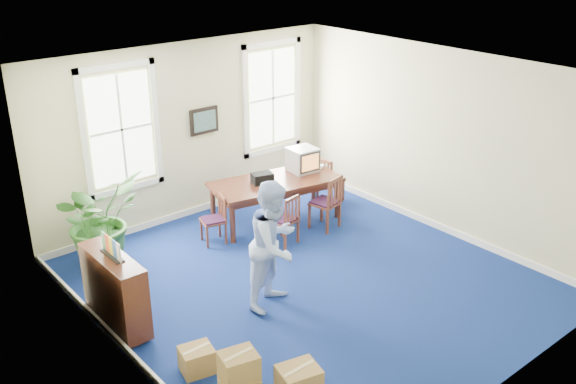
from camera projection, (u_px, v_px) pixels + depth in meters
floor at (308, 280)px, 9.81m from camera, size 6.50×6.50×0.00m
ceiling at (311, 73)px, 8.56m from camera, size 6.50×6.50×0.00m
wall_back at (189, 131)px, 11.48m from camera, size 6.50×0.00×6.50m
wall_front at (510, 271)px, 6.89m from camera, size 6.50×0.00×6.50m
wall_left at (116, 247)px, 7.42m from camera, size 0.00×6.50×6.50m
wall_right at (440, 141)px, 10.96m from camera, size 0.00×6.50×6.50m
baseboard_back at (195, 210)px, 12.06m from camera, size 6.00×0.04×0.12m
baseboard_left at (131, 355)px, 8.03m from camera, size 0.04×6.50×0.12m
baseboard_right at (431, 223)px, 11.55m from camera, size 0.04×6.50×0.12m
window_left at (121, 129)px, 10.58m from camera, size 1.40×0.12×2.20m
window_right at (272, 98)px, 12.47m from camera, size 1.40×0.12×2.20m
wall_picture at (204, 121)px, 11.57m from camera, size 0.58×0.06×0.48m
conference_table at (276, 200)px, 11.64m from camera, size 2.48×1.48×0.79m
crt_tv at (303, 159)px, 11.84m from camera, size 0.53×0.57×0.44m
game_console at (317, 166)px, 12.07m from camera, size 0.23×0.26×0.05m
equipment_bag at (262, 178)px, 11.33m from camera, size 0.42×0.33×0.18m
chair_near_left at (283, 219)px, 10.78m from camera, size 0.48×0.48×0.90m
chair_near_right at (325, 202)px, 11.32m from camera, size 0.53×0.53×1.00m
chair_end_left at (213, 220)px, 10.82m from camera, size 0.47×0.47×0.85m
chair_end_right at (331, 179)px, 12.43m from camera, size 0.44×0.44×0.91m
man at (275, 244)px, 8.90m from camera, size 1.10×0.98×1.87m
credenza at (115, 293)px, 8.54m from camera, size 0.37×1.29×1.01m
brochure_rack at (112, 249)px, 8.30m from camera, size 0.35×0.65×0.29m
potted_plant at (99, 219)px, 10.09m from camera, size 1.68×1.58×1.50m
cardboard_boxes at (247, 367)px, 7.39m from camera, size 1.48×1.48×0.68m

